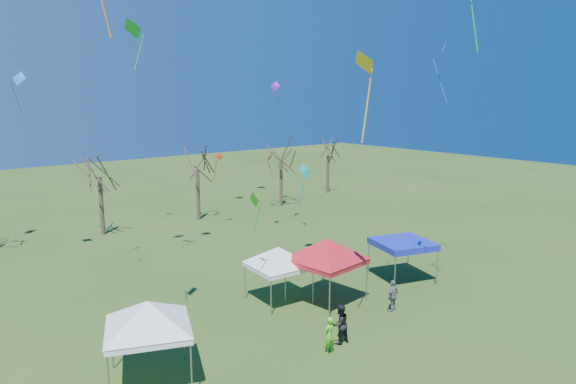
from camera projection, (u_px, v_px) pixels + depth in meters
The scene contains 21 objects.
ground at pixel (344, 335), 23.59m from camera, with size 140.00×140.00×0.00m, color #2A4A17.
tree_2 at pixel (98, 156), 39.54m from camera, with size 3.71×3.71×8.18m.
tree_3 at pixel (197, 151), 44.53m from camera, with size 3.59×3.59×7.91m.
tree_4 at pixel (281, 145), 50.29m from camera, with size 3.58×3.58×7.89m.
tree_5 at pixel (328, 142), 57.11m from camera, with size 3.39×3.39×7.46m.
tent_white_west at pixel (147, 307), 19.17m from camera, with size 3.98×3.98×3.80m.
tent_white_mid at pixel (278, 251), 26.93m from camera, with size 3.95×3.95×3.49m.
tent_red at pixel (327, 243), 26.70m from camera, with size 4.58×4.58×4.07m.
tent_blue at pixel (403, 244), 30.25m from camera, with size 3.85×3.85×2.41m.
person_dark at pixel (340, 324), 22.65m from camera, with size 0.88×0.69×1.81m, color black.
person_green at pixel (329, 335), 21.78m from camera, with size 0.60×0.39×1.64m, color #51C820.
person_grey at pixel (393, 296), 26.02m from camera, with size 0.98×0.41×1.67m, color slate.
kite_22 at pixel (219, 158), 41.57m from camera, with size 0.80×0.74×2.40m.
kite_11 at pixel (133, 28), 28.84m from camera, with size 1.24×1.56×2.94m.
kite_1 at pixel (255, 200), 24.25m from camera, with size 0.42×0.80×1.84m.
kite_27 at pixel (442, 52), 22.64m from camera, with size 1.14×1.02×2.81m.
kite_12 at pixel (275, 87), 47.96m from camera, with size 0.77×0.95×3.03m.
kite_5 at pixel (365, 63), 20.10m from camera, with size 0.90×1.23×3.66m.
kite_13 at pixel (19, 79), 30.90m from camera, with size 0.99×1.08×2.49m.
kite_19 at pixel (269, 158), 40.67m from camera, with size 0.92×0.83×2.10m.
kite_17 at pixel (305, 172), 33.64m from camera, with size 1.01×0.59×3.04m.
Camera 1 is at (-15.85, -15.42, 10.82)m, focal length 32.00 mm.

